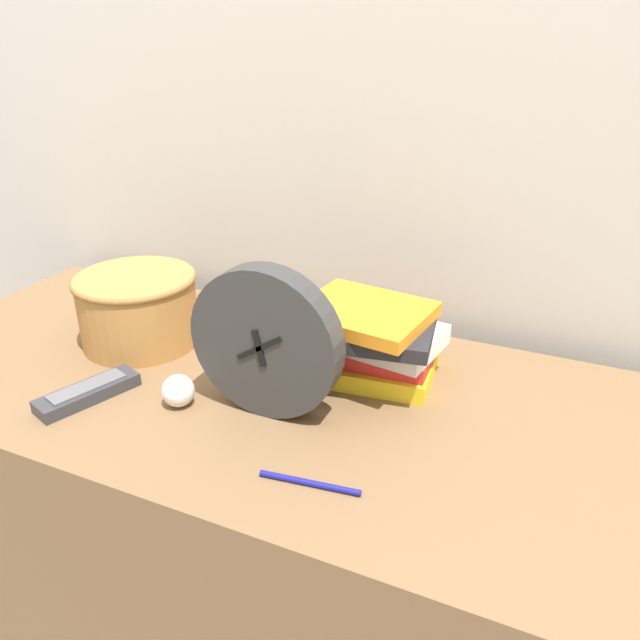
{
  "coord_description": "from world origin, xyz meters",
  "views": [
    {
      "loc": [
        0.45,
        -0.44,
        1.29
      ],
      "look_at": [
        0.11,
        0.3,
        0.9
      ],
      "focal_mm": 35.0,
      "sensor_mm": 36.0,
      "label": 1
    }
  ],
  "objects": [
    {
      "name": "wall_back",
      "position": [
        0.0,
        0.64,
        1.2
      ],
      "size": [
        6.0,
        0.04,
        2.4
      ],
      "color": "beige",
      "rests_on": "ground_plane"
    },
    {
      "name": "crumpled_paper_ball",
      "position": [
        -0.07,
        0.19,
        0.8
      ],
      "size": [
        0.05,
        0.05,
        0.05
      ],
      "color": "white",
      "rests_on": "desk"
    },
    {
      "name": "pen",
      "position": [
        0.19,
        0.1,
        0.78
      ],
      "size": [
        0.13,
        0.02,
        0.01
      ],
      "color": "navy",
      "rests_on": "desk"
    },
    {
      "name": "desk",
      "position": [
        0.0,
        0.29,
        0.39
      ],
      "size": [
        1.28,
        0.57,
        0.78
      ],
      "color": "brown",
      "rests_on": "ground_plane"
    },
    {
      "name": "desk_clock",
      "position": [
        0.06,
        0.23,
        0.89
      ],
      "size": [
        0.22,
        0.04,
        0.22
      ],
      "color": "#333333",
      "rests_on": "desk"
    },
    {
      "name": "book_stack",
      "position": [
        0.15,
        0.38,
        0.84
      ],
      "size": [
        0.25,
        0.22,
        0.13
      ],
      "color": "yellow",
      "rests_on": "desk"
    },
    {
      "name": "basket",
      "position": [
        -0.25,
        0.33,
        0.84
      ],
      "size": [
        0.21,
        0.21,
        0.13
      ],
      "color": "#B27A3D",
      "rests_on": "desk"
    },
    {
      "name": "tv_remote",
      "position": [
        -0.2,
        0.14,
        0.79
      ],
      "size": [
        0.1,
        0.16,
        0.02
      ],
      "color": "#333338",
      "rests_on": "desk"
    }
  ]
}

